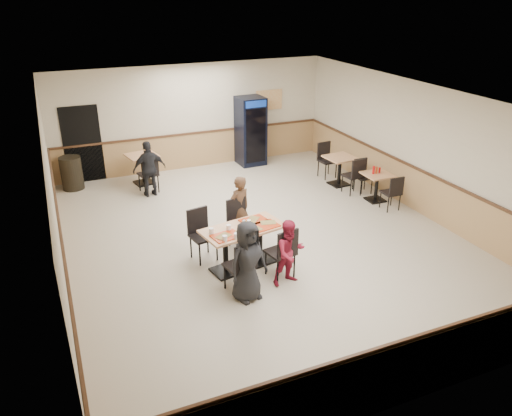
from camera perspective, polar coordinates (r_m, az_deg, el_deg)
name	(u,v)px	position (r m, az deg, el deg)	size (l,w,h in m)	color
ground	(262,237)	(10.79, 0.70, -3.38)	(10.00, 10.00, 0.00)	beige
room_shell	(285,165)	(13.38, 3.30, 4.89)	(10.00, 10.00, 10.00)	silver
main_table	(243,241)	(9.48, -1.49, -3.77)	(1.67, 1.05, 0.83)	black
main_chairs	(241,243)	(9.46, -1.77, -4.00)	(1.69, 2.04, 1.05)	black
diner_woman_left	(248,261)	(8.46, -0.95, -6.12)	(0.71, 0.46, 1.46)	black
diner_woman_right	(290,252)	(8.96, 3.86, -5.09)	(0.61, 0.47, 1.25)	maroon
diner_man_opposite	(239,209)	(10.36, -1.94, -0.16)	(0.53, 0.35, 1.46)	#523623
lone_diner	(149,169)	(12.94, -12.08, 4.39)	(0.85, 0.35, 1.45)	black
tabletop_clutter	(245,228)	(9.29, -1.29, -2.28)	(1.38, 0.85, 0.12)	#BF310C
side_table_near	(377,183)	(12.79, 13.64, 2.81)	(0.68, 0.68, 0.71)	black
side_table_near_chair_south	(391,192)	(12.38, 15.16, 1.80)	(0.42, 0.42, 0.90)	black
side_table_near_chair_north	(364,176)	(13.23, 12.20, 3.56)	(0.42, 0.42, 0.90)	black
side_table_far	(340,166)	(13.63, 9.55, 4.73)	(0.80, 0.80, 0.79)	black
side_table_far_chair_south	(353,175)	(13.14, 10.99, 3.75)	(0.46, 0.46, 1.00)	black
side_table_far_chair_north	(328,160)	(14.14, 8.19, 5.43)	(0.46, 0.46, 1.00)	black
condiment_caddy	(376,170)	(12.70, 13.54, 4.24)	(0.23, 0.06, 0.20)	red
back_table	(143,164)	(13.86, -12.82, 4.87)	(0.89, 0.89, 0.82)	black
back_table_chair_lone	(148,173)	(13.26, -12.25, 3.92)	(0.48, 0.48, 1.04)	black
pepsi_cooler	(251,131)	(14.97, -0.62, 8.78)	(0.79, 0.80, 2.02)	black
trash_bin	(72,173)	(14.06, -20.33, 3.76)	(0.56, 0.56, 0.88)	black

